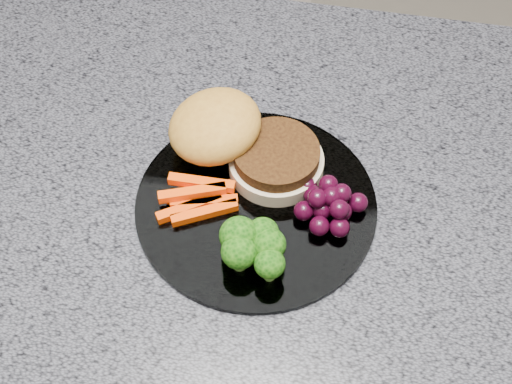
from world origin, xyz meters
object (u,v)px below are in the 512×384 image
plate (256,204)px  grape_bunch (329,203)px  burger (236,141)px  island_cabinet (213,338)px

plate → grape_bunch: 0.08m
burger → island_cabinet: bearing=-160.7°
island_cabinet → plate: bearing=-27.9°
island_cabinet → grape_bunch: (0.16, -0.04, 0.49)m
burger → grape_bunch: burger is taller
plate → grape_bunch: bearing=1.5°
plate → burger: burger is taller
island_cabinet → plate: (0.08, -0.04, 0.47)m
plate → grape_bunch: size_ratio=3.37×
plate → island_cabinet: bearing=152.1°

